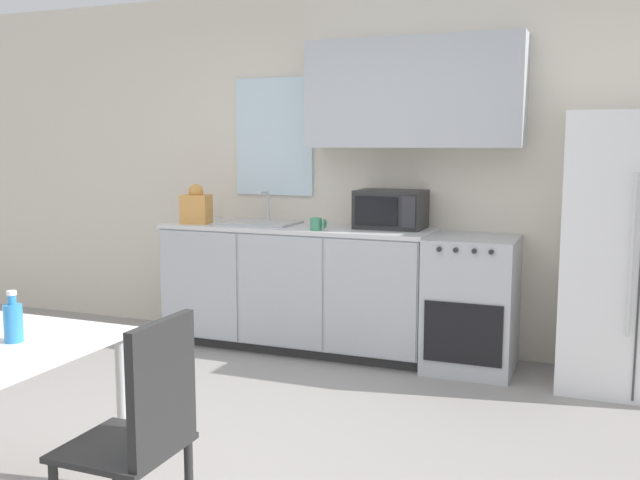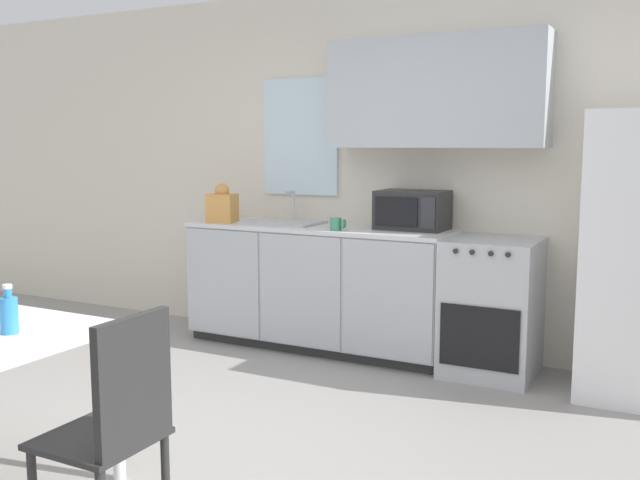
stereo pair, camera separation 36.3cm
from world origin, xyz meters
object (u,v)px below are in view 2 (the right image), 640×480
at_px(drink_bottle, 9,314).
at_px(microwave, 412,210).
at_px(dining_chair_side, 118,418).
at_px(oven_range, 492,307).
at_px(coffee_mug, 337,224).

bearing_deg(drink_bottle, microwave, 74.23).
distance_m(dining_chair_side, drink_bottle, 0.77).
xyz_separation_m(microwave, drink_bottle, (-0.78, -2.77, -0.25)).
bearing_deg(oven_range, drink_bottle, -117.67).
xyz_separation_m(oven_range, microwave, (-0.61, 0.11, 0.62)).
bearing_deg(dining_chair_side, oven_range, -13.64).
bearing_deg(microwave, drink_bottle, -105.77).
relative_size(microwave, coffee_mug, 4.32).
bearing_deg(coffee_mug, microwave, 34.99).
relative_size(coffee_mug, dining_chair_side, 0.12).
bearing_deg(coffee_mug, oven_range, 10.82).
height_order(oven_range, coffee_mug, coffee_mug).
height_order(microwave, coffee_mug, microwave).
relative_size(microwave, dining_chair_side, 0.52).
distance_m(oven_range, microwave, 0.88).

